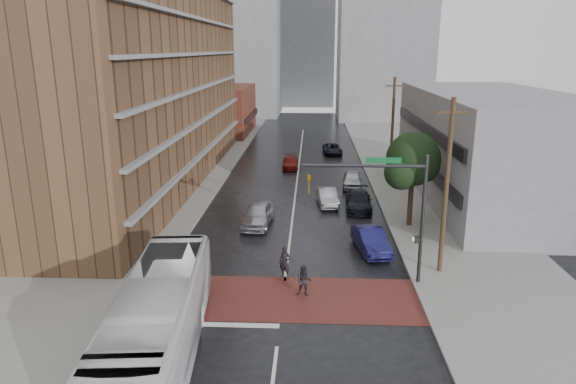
# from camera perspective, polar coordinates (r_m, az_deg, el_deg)

# --- Properties ---
(ground) EXTENTS (160.00, 160.00, 0.00)m
(ground) POSITION_cam_1_polar(r_m,az_deg,el_deg) (26.62, -0.64, -12.20)
(ground) COLOR black
(ground) RESTS_ON ground
(crosswalk) EXTENTS (14.00, 5.00, 0.02)m
(crosswalk) POSITION_cam_1_polar(r_m,az_deg,el_deg) (27.06, -0.58, -11.69)
(crosswalk) COLOR maroon
(crosswalk) RESTS_ON ground
(sidewalk_west) EXTENTS (9.00, 90.00, 0.15)m
(sidewalk_west) POSITION_cam_1_polar(r_m,az_deg,el_deg) (51.68, -11.85, 1.47)
(sidewalk_west) COLOR gray
(sidewalk_west) RESTS_ON ground
(sidewalk_east) EXTENTS (9.00, 90.00, 0.15)m
(sidewalk_east) POSITION_cam_1_polar(r_m,az_deg,el_deg) (51.06, 14.02, 1.16)
(sidewalk_east) COLOR gray
(sidewalk_east) RESTS_ON ground
(apartment_block) EXTENTS (10.00, 44.00, 28.00)m
(apartment_block) POSITION_cam_1_polar(r_m,az_deg,el_deg) (49.96, -15.97, 16.87)
(apartment_block) COLOR brown
(apartment_block) RESTS_ON ground
(storefront_west) EXTENTS (8.00, 16.00, 7.00)m
(storefront_west) POSITION_cam_1_polar(r_m,az_deg,el_deg) (79.15, -7.16, 9.04)
(storefront_west) COLOR brown
(storefront_west) RESTS_ON ground
(building_east) EXTENTS (11.00, 26.00, 9.00)m
(building_east) POSITION_cam_1_polar(r_m,az_deg,el_deg) (46.72, 21.59, 4.77)
(building_east) COLOR gray
(building_east) RESTS_ON ground
(distant_tower_west) EXTENTS (18.00, 16.00, 32.00)m
(distant_tower_west) POSITION_cam_1_polar(r_m,az_deg,el_deg) (102.72, -6.22, 17.54)
(distant_tower_west) COLOR gray
(distant_tower_west) RESTS_ON ground
(distant_tower_east) EXTENTS (16.00, 14.00, 36.00)m
(distant_tower_east) POSITION_cam_1_polar(r_m,az_deg,el_deg) (96.49, 10.77, 18.69)
(distant_tower_east) COLOR gray
(distant_tower_east) RESTS_ON ground
(distant_tower_center) EXTENTS (12.00, 10.00, 24.00)m
(distant_tower_center) POSITION_cam_1_polar(r_m,az_deg,el_deg) (118.51, 2.09, 15.42)
(distant_tower_center) COLOR gray
(distant_tower_center) RESTS_ON ground
(street_tree) EXTENTS (4.20, 4.10, 6.90)m
(street_tree) POSITION_cam_1_polar(r_m,az_deg,el_deg) (37.05, 13.74, 3.19)
(street_tree) COLOR #332319
(street_tree) RESTS_ON ground
(signal_mast) EXTENTS (6.50, 0.30, 7.20)m
(signal_mast) POSITION_cam_1_polar(r_m,az_deg,el_deg) (27.48, 11.91, -0.98)
(signal_mast) COLOR #2D2D33
(signal_mast) RESTS_ON ground
(utility_pole_near) EXTENTS (1.60, 0.26, 10.00)m
(utility_pole_near) POSITION_cam_1_polar(r_m,az_deg,el_deg) (29.40, 17.19, 0.56)
(utility_pole_near) COLOR #473321
(utility_pole_near) RESTS_ON ground
(utility_pole_far) EXTENTS (1.60, 0.26, 10.00)m
(utility_pole_far) POSITION_cam_1_polar(r_m,az_deg,el_deg) (48.62, 11.50, 6.70)
(utility_pole_far) COLOR #473321
(utility_pole_far) RESTS_ON ground
(transit_bus) EXTENTS (4.11, 12.84, 3.52)m
(transit_bus) POSITION_cam_1_polar(r_m,az_deg,el_deg) (22.20, -14.18, -13.61)
(transit_bus) COLOR silver
(transit_bus) RESTS_ON ground
(pedestrian_a) EXTENTS (0.80, 0.68, 1.85)m
(pedestrian_a) POSITION_cam_1_polar(r_m,az_deg,el_deg) (28.92, -0.35, -7.80)
(pedestrian_a) COLOR black
(pedestrian_a) RESTS_ON ground
(pedestrian_b) EXTENTS (0.89, 0.73, 1.67)m
(pedestrian_b) POSITION_cam_1_polar(r_m,az_deg,el_deg) (26.95, 1.80, -9.86)
(pedestrian_b) COLOR #262125
(pedestrian_b) RESTS_ON ground
(car_travel_a) EXTENTS (2.30, 4.96, 1.64)m
(car_travel_a) POSITION_cam_1_polar(r_m,az_deg,el_deg) (37.30, -3.39, -2.52)
(car_travel_a) COLOR #ACADB4
(car_travel_a) RESTS_ON ground
(car_travel_b) EXTENTS (1.88, 4.29, 1.37)m
(car_travel_b) POSITION_cam_1_polar(r_m,az_deg,el_deg) (42.22, 4.39, -0.56)
(car_travel_b) COLOR #B4B5BC
(car_travel_b) RESTS_ON ground
(car_travel_c) EXTENTS (1.77, 4.15, 1.19)m
(car_travel_c) POSITION_cam_1_polar(r_m,az_deg,el_deg) (55.34, 0.28, 3.29)
(car_travel_c) COLOR maroon
(car_travel_c) RESTS_ON ground
(suv_travel) EXTENTS (2.42, 4.69, 1.26)m
(suv_travel) POSITION_cam_1_polar(r_m,az_deg,el_deg) (63.06, 4.96, 4.79)
(suv_travel) COLOR black
(suv_travel) RESTS_ON ground
(car_parked_near) EXTENTS (2.32, 4.73, 1.49)m
(car_parked_near) POSITION_cam_1_polar(r_m,az_deg,el_deg) (32.95, 9.18, -5.34)
(car_parked_near) COLOR #16154B
(car_parked_near) RESTS_ON ground
(car_parked_mid) EXTENTS (2.22, 5.03, 1.43)m
(car_parked_mid) POSITION_cam_1_polar(r_m,az_deg,el_deg) (41.37, 7.86, -0.96)
(car_parked_mid) COLOR black
(car_parked_mid) RESTS_ON ground
(car_parked_far) EXTENTS (2.06, 4.49, 1.49)m
(car_parked_far) POSITION_cam_1_polar(r_m,az_deg,el_deg) (47.96, 7.16, 1.41)
(car_parked_far) COLOR #B3B7BC
(car_parked_far) RESTS_ON ground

